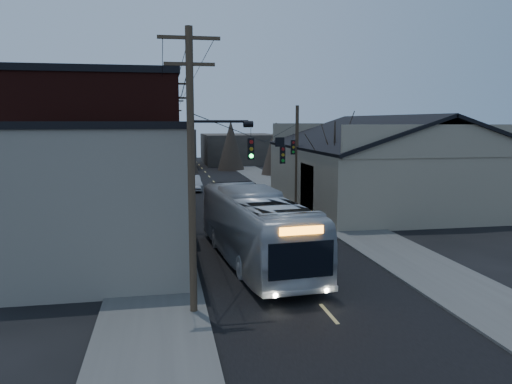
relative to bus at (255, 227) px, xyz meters
The scene contains 14 objects.
ground 9.64m from the bus, 81.27° to the right, with size 160.00×160.00×0.00m, color black.
road_surface 20.77m from the bus, 86.02° to the left, with size 9.00×110.00×0.02m, color black.
sidewalk_left 21.33m from the bus, 103.78° to the left, with size 4.00×110.00×0.12m, color #474744.
sidewalk_right 22.19m from the bus, 68.97° to the left, with size 4.00×110.00×0.12m, color #474744.
building_clapboard 7.75m from the bus, behind, with size 8.00×8.00×7.00m, color slate.
building_brick 14.02m from the bus, 128.82° to the left, with size 10.00×12.00×10.00m, color black.
building_left_far 27.89m from the bus, 106.84° to the left, with size 9.00×14.00×7.00m, color #2E2925.
warehouse 21.30m from the bus, 47.30° to the left, with size 16.16×20.60×7.73m.
building_far_left 55.84m from the bus, 94.69° to the left, with size 10.00×12.00×6.00m, color #2E2925.
building_far_right 61.23m from the bus, 82.08° to the left, with size 12.00×14.00×5.00m, color #2E2925.
bare_tree 13.39m from the bus, 53.29° to the left, with size 0.40×0.40×7.20m, color black.
utility_lines 15.20m from the bus, 96.47° to the left, with size 11.24×45.28×10.50m.
bus is the anchor object (origin of this frame).
parked_car 27.66m from the bus, 93.24° to the left, with size 1.65×4.72×1.55m, color #A4A7AC.
Camera 1 is at (-6.03, -15.12, 7.20)m, focal length 35.00 mm.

